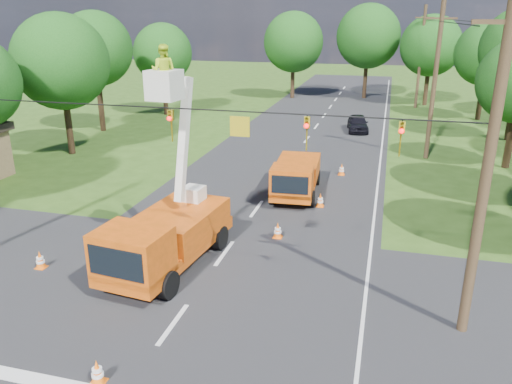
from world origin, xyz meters
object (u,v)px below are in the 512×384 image
(pole_right_near, at_px, (488,168))
(tree_right_e, at_px, (487,54))
(ground_worker, at_px, (159,255))
(traffic_cone_2, at_px, (278,230))
(traffic_cone_0, at_px, (97,372))
(tree_far_c, at_px, (431,46))
(traffic_cone_4, at_px, (40,260))
(bucket_truck, at_px, (166,226))
(tree_left_d, at_px, (61,62))
(traffic_cone_7, at_px, (342,170))
(tree_left_e, at_px, (95,49))
(tree_left_f, at_px, (163,53))
(tree_far_a, at_px, (293,42))
(tree_far_b, at_px, (368,36))
(second_truck, at_px, (296,176))
(traffic_cone_3, at_px, (320,200))
(distant_car, at_px, (358,123))
(pole_right_mid, at_px, (435,80))
(pole_right_far, at_px, (421,57))

(pole_right_near, height_order, tree_right_e, pole_right_near)
(ground_worker, bearing_deg, traffic_cone_2, 39.15)
(traffic_cone_0, height_order, tree_far_c, tree_far_c)
(traffic_cone_2, height_order, traffic_cone_4, same)
(bucket_truck, distance_m, tree_left_d, 19.54)
(traffic_cone_7, xyz_separation_m, pole_right_near, (5.05, -14.68, 4.75))
(traffic_cone_0, bearing_deg, tree_left_e, 120.77)
(tree_left_f, bearing_deg, tree_far_a, 52.99)
(traffic_cone_2, bearing_deg, tree_far_a, 100.03)
(traffic_cone_0, xyz_separation_m, pole_right_near, (9.31, 4.86, 4.75))
(tree_right_e, xyz_separation_m, tree_far_b, (-10.80, 10.00, 1.00))
(second_truck, distance_m, tree_right_e, 27.84)
(ground_worker, distance_m, traffic_cone_3, 9.75)
(second_truck, distance_m, tree_left_e, 22.25)
(distant_car, bearing_deg, second_truck, -104.65)
(tree_far_a, bearing_deg, traffic_cone_7, -73.40)
(ground_worker, xyz_separation_m, pole_right_mid, (10.11, 19.44, 4.18))
(pole_right_near, bearing_deg, traffic_cone_2, 143.47)
(traffic_cone_2, relative_size, tree_right_e, 0.08)
(tree_left_e, distance_m, tree_far_c, 33.04)
(traffic_cone_0, height_order, tree_left_d, tree_left_d)
(bucket_truck, distance_m, ground_worker, 1.14)
(tree_right_e, bearing_deg, traffic_cone_3, -112.78)
(tree_left_e, distance_m, tree_far_a, 24.09)
(distant_car, height_order, pole_right_near, pole_right_near)
(distant_car, relative_size, pole_right_mid, 0.39)
(bucket_truck, xyz_separation_m, tree_far_c, (11.19, 40.60, 4.37))
(tree_left_d, bearing_deg, ground_worker, -47.16)
(bucket_truck, bearing_deg, traffic_cone_2, 53.31)
(tree_far_b, bearing_deg, tree_far_c, -24.78)
(pole_right_far, bearing_deg, ground_worker, -104.38)
(distant_car, distance_m, traffic_cone_3, 17.99)
(tree_left_e, height_order, tree_far_b, tree_far_b)
(traffic_cone_4, xyz_separation_m, pole_right_near, (14.76, -0.11, 4.75))
(tree_far_a, height_order, tree_far_b, tree_far_b)
(pole_right_far, relative_size, tree_far_c, 1.09)
(distant_car, relative_size, tree_left_d, 0.42)
(pole_right_mid, distance_m, pole_right_far, 20.00)
(traffic_cone_2, bearing_deg, traffic_cone_7, 79.83)
(ground_worker, height_order, tree_left_e, tree_left_e)
(tree_left_f, bearing_deg, traffic_cone_3, -49.59)
(traffic_cone_7, height_order, tree_far_b, tree_far_b)
(pole_right_near, xyz_separation_m, pole_right_mid, (0.00, 20.00, 0.00))
(tree_left_d, bearing_deg, distant_car, 33.26)
(ground_worker, distance_m, traffic_cone_2, 5.60)
(traffic_cone_4, height_order, tree_far_b, tree_far_b)
(tree_left_e, xyz_separation_m, tree_far_c, (26.30, 20.00, -0.43))
(tree_left_e, relative_size, tree_far_a, 0.99)
(traffic_cone_7, bearing_deg, traffic_cone_2, -100.17)
(distant_car, bearing_deg, traffic_cone_7, -97.92)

